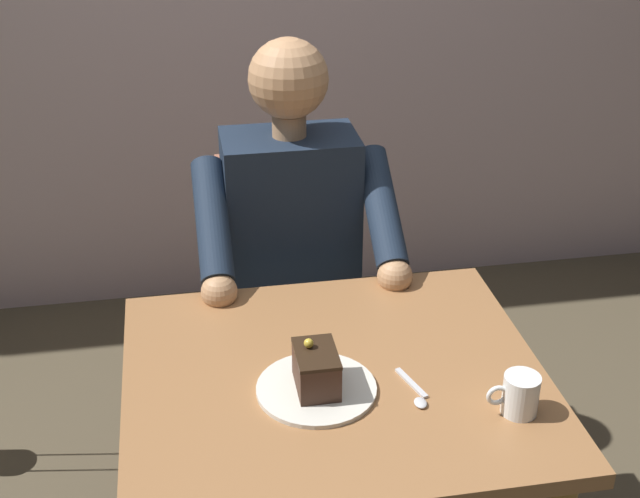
% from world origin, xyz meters
% --- Properties ---
extents(dining_table, '(0.89, 0.78, 0.71)m').
position_xyz_m(dining_table, '(0.00, 0.00, 0.62)').
color(dining_table, '#98663D').
rests_on(dining_table, ground).
extents(chair, '(0.42, 0.42, 0.88)m').
position_xyz_m(chair, '(0.00, -0.74, 0.48)').
color(chair, '#A5654B').
rests_on(chair, ground).
extents(seated_person, '(0.53, 0.58, 1.27)m').
position_xyz_m(seated_person, '(-0.00, -0.58, 0.66)').
color(seated_person, '#1B283A').
rests_on(seated_person, ground).
extents(dessert_plate, '(0.25, 0.25, 0.01)m').
position_xyz_m(dessert_plate, '(0.05, 0.05, 0.72)').
color(dessert_plate, silver).
rests_on(dessert_plate, dining_table).
extents(cake_slice, '(0.09, 0.12, 0.11)m').
position_xyz_m(cake_slice, '(0.05, 0.05, 0.77)').
color(cake_slice, '#452B1F').
rests_on(cake_slice, dessert_plate).
extents(coffee_cup, '(0.11, 0.07, 0.09)m').
position_xyz_m(coffee_cup, '(-0.34, 0.19, 0.76)').
color(coffee_cup, white).
rests_on(coffee_cup, dining_table).
extents(dessert_spoon, '(0.04, 0.14, 0.01)m').
position_xyz_m(dessert_spoon, '(-0.15, 0.10, 0.72)').
color(dessert_spoon, silver).
rests_on(dessert_spoon, dining_table).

